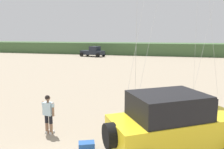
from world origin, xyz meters
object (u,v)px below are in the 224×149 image
Objects in this scene: jeep at (174,124)px; person_watching at (48,112)px; distant_pickup at (93,52)px; cooler_box at (87,147)px.

person_watching is at bearing 172.68° from jeep.
jeep is at bearing -7.32° from person_watching.
jeep reaches higher than person_watching.
jeep is at bearing -66.16° from distant_pickup.
person_watching is 2.98× the size of cooler_box.
person_watching reaches higher than cooler_box.
cooler_box is (-2.95, -0.45, -1.01)m from jeep.
jeep is 5.13m from person_watching.
distant_pickup reaches higher than person_watching.
distant_pickup reaches higher than cooler_box.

